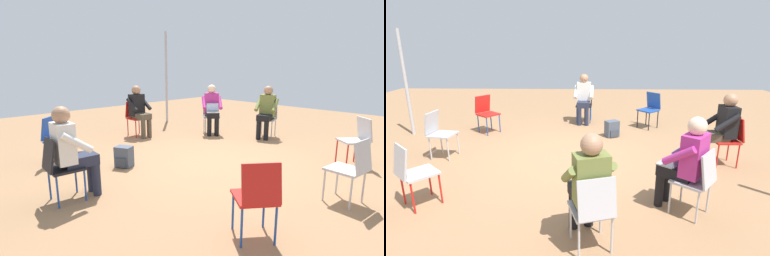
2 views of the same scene
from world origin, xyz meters
The scene contains 15 objects.
ground_plane centered at (0.00, 0.00, 0.00)m, with size 15.56×15.56×0.00m, color #99704C.
chair_northeast centered at (1.77, 1.62, 0.50)m, with size 0.58×0.59×0.85m.
chair_west centered at (-2.60, 0.24, 0.50)m, with size 0.46×0.43×0.85m.
chair_southwest centered at (-1.57, -2.00, 0.50)m, with size 0.58×0.58×0.85m.
chair_east centered at (2.44, 0.36, 0.50)m, with size 0.53×0.50×0.85m.
chair_south centered at (-0.02, -2.35, 0.50)m, with size 0.44×0.48×0.85m.
chair_northwest centered at (-2.07, 1.84, 0.50)m, with size 0.58×0.59×0.85m.
chair_north centered at (0.19, 2.72, 0.50)m, with size 0.41×0.45×0.85m.
chair_southeast centered at (1.65, -1.89, 0.50)m, with size 0.59×0.58×0.85m.
person_with_laptop centered at (1.66, 1.49, 0.69)m, with size 0.63×0.64×1.24m.
person_in_olive centered at (2.28, 0.32, 0.69)m, with size 0.59×0.58×1.24m.
person_in_white centered at (-2.44, 0.23, 0.69)m, with size 0.54×0.52×1.24m.
person_in_black centered at (0.19, 2.55, 0.69)m, with size 0.50×0.53×1.24m.
backpack_near_laptop_user centered at (-1.30, 0.86, 0.16)m, with size 0.31×0.34×0.36m.
tent_pole_far centered at (-1.34, -3.62, 1.15)m, with size 0.07×0.07×2.30m, color #B2B2B7.
Camera 2 is at (5.04, 0.28, 2.09)m, focal length 28.00 mm.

